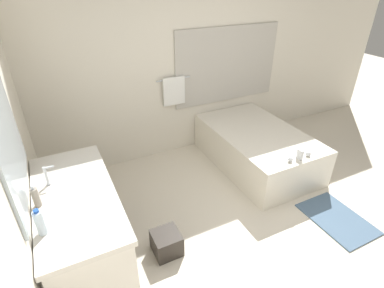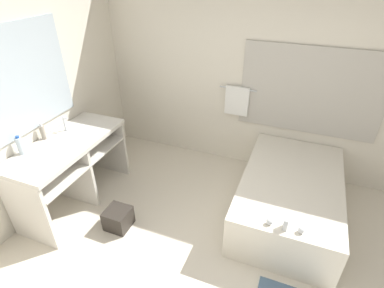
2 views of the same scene
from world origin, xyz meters
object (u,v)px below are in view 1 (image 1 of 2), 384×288
water_bottle_1 (40,222)px  waste_bin (167,243)px  soap_dispenser (36,197)px  bathtub (257,146)px

water_bottle_1 → waste_bin: bearing=9.6°
soap_dispenser → waste_bin: size_ratio=0.73×
water_bottle_1 → waste_bin: size_ratio=0.80×
bathtub → waste_bin: 1.98m
bathtub → waste_bin: (-1.75, -0.91, -0.17)m
bathtub → waste_bin: bearing=-152.7°
bathtub → soap_dispenser: (-2.73, -0.75, 0.66)m
soap_dispenser → waste_bin: (0.97, -0.16, -0.83)m
soap_dispenser → waste_bin: 1.29m
bathtub → soap_dispenser: 2.90m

